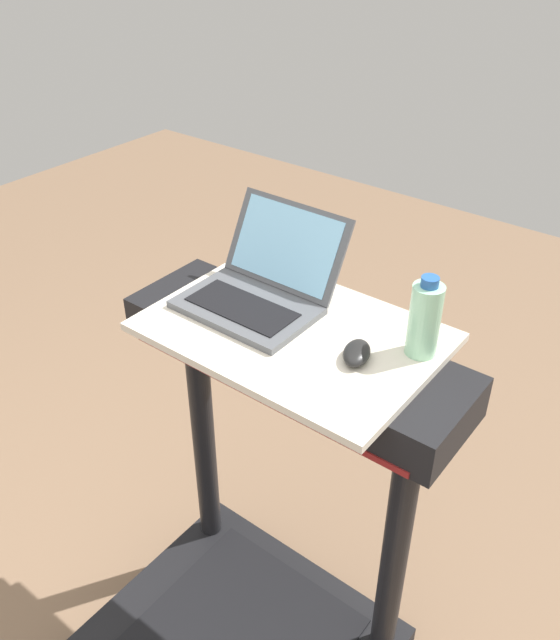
% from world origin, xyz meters
% --- Properties ---
extents(desk_board, '(0.69, 0.48, 0.02)m').
position_xyz_m(desk_board, '(0.00, 0.70, 1.12)').
color(desk_board, beige).
rests_on(desk_board, treadmill_base).
extents(laptop, '(0.34, 0.33, 0.22)m').
position_xyz_m(laptop, '(-0.14, 0.74, 1.17)').
color(laptop, '#515459').
rests_on(laptop, desk_board).
extents(computer_mouse, '(0.09, 0.11, 0.03)m').
position_xyz_m(computer_mouse, '(0.19, 0.69, 1.14)').
color(computer_mouse, black).
rests_on(computer_mouse, desk_board).
extents(water_bottle, '(0.07, 0.07, 0.20)m').
position_xyz_m(water_bottle, '(0.29, 0.80, 1.22)').
color(water_bottle, '#9EDBB2').
rests_on(water_bottle, desk_board).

